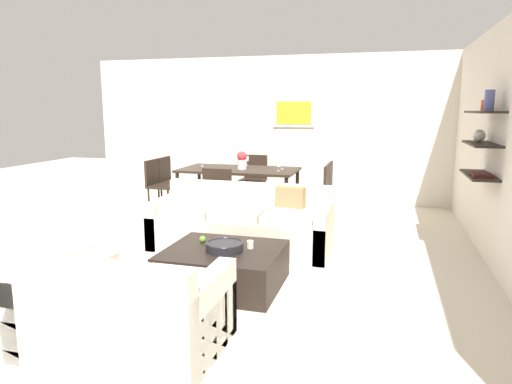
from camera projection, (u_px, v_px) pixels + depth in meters
ground_plane at (223, 254)px, 5.53m from camera, size 18.00×18.00×0.00m
back_wall_unit at (301, 129)px, 8.55m from camera, size 8.40×0.09×2.70m
right_wall_shelf_unit at (498, 144)px, 5.05m from camera, size 0.34×8.20×2.70m
sofa_beige at (243, 225)px, 5.76m from camera, size 2.22×0.90×0.78m
loveseat_white at (123, 311)px, 3.31m from camera, size 1.41×0.90×0.78m
coffee_table at (224, 267)px, 4.52m from camera, size 1.12×0.99×0.38m
decorative_bowl at (225, 246)px, 4.42m from camera, size 0.37×0.37×0.09m
candle_jar at (250, 245)px, 4.50m from camera, size 0.07×0.07×0.08m
apple_on_coffee_table at (203, 239)px, 4.70m from camera, size 0.07×0.07×0.07m
dining_table at (239, 172)px, 7.62m from camera, size 1.94×1.03×0.75m
dining_chair_right_near at (319, 189)px, 7.07m from camera, size 0.44×0.44×0.88m
dining_chair_left_near at (158, 182)px, 7.80m from camera, size 0.44×0.44×0.88m
dining_chair_head at (254, 176)px, 8.53m from camera, size 0.44×0.44×0.88m
dining_chair_foot at (220, 193)px, 6.78m from camera, size 0.44×0.44×0.88m
dining_chair_left_far at (170, 178)px, 8.24m from camera, size 0.44×0.44×0.88m
dining_chair_right_far at (323, 185)px, 7.51m from camera, size 0.44×0.44×0.88m
wine_glass_right_near at (279, 164)px, 7.28m from camera, size 0.08×0.08×0.17m
wine_glass_left_far at (202, 159)px, 7.90m from camera, size 0.07×0.07×0.18m
wine_glass_right_far at (282, 162)px, 7.52m from camera, size 0.07×0.07×0.17m
wine_glass_head at (247, 159)px, 8.02m from camera, size 0.08×0.08×0.16m
centerpiece_vase at (242, 160)px, 7.51m from camera, size 0.16×0.16×0.29m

